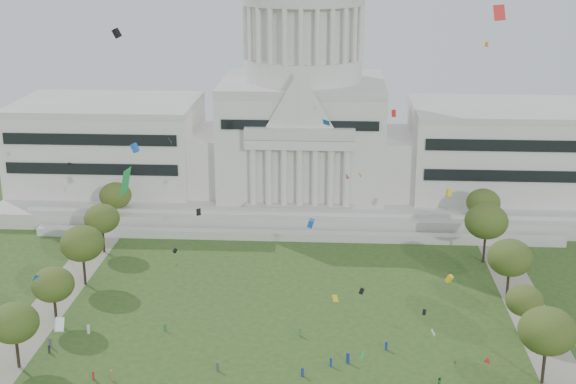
{
  "coord_description": "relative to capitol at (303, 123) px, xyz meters",
  "views": [
    {
      "loc": [
        8.82,
        -102.89,
        70.73
      ],
      "look_at": [
        0.0,
        45.0,
        24.0
      ],
      "focal_mm": 50.0,
      "sensor_mm": 36.0,
      "label": 1
    }
  ],
  "objects": [
    {
      "name": "capitol",
      "position": [
        0.0,
        0.0,
        0.0
      ],
      "size": [
        160.0,
        64.5,
        91.3
      ],
      "color": "beige",
      "rests_on": "ground"
    },
    {
      "name": "row_tree_l_4",
      "position": [
        -44.08,
        -61.17,
        -12.9
      ],
      "size": [
        9.29,
        9.29,
        13.21
      ],
      "color": "black",
      "rests_on": "ground"
    },
    {
      "name": "person_2",
      "position": [
        26.92,
        -98.61,
        -21.3
      ],
      "size": [
        1.09,
        1.13,
        2.0
      ],
      "primitive_type": "imported",
      "rotation": [
        0.0,
        0.0,
        0.85
      ],
      "color": "#33723F",
      "rests_on": "ground"
    },
    {
      "name": "row_tree_l_2",
      "position": [
        -45.04,
        -96.29,
        -13.79
      ],
      "size": [
        8.42,
        8.42,
        11.97
      ],
      "color": "black",
      "rests_on": "ground"
    },
    {
      "name": "distant_crowd",
      "position": [
        -14.49,
        -100.46,
        -21.43
      ],
      "size": [
        61.36,
        37.45,
        1.95
      ],
      "color": "#B21E1E",
      "rests_on": "ground"
    },
    {
      "name": "row_tree_r_4",
      "position": [
        44.76,
        -63.55,
        -13.01
      ],
      "size": [
        9.19,
        9.19,
        13.06
      ],
      "color": "black",
      "rests_on": "ground"
    },
    {
      "name": "path_left",
      "position": [
        -48.0,
        -83.59,
        -22.28
      ],
      "size": [
        8.0,
        160.0,
        0.04
      ],
      "primitive_type": "cube",
      "color": "gray",
      "rests_on": "ground"
    },
    {
      "name": "row_tree_l_6",
      "position": [
        -46.87,
        -24.45,
        -14.02
      ],
      "size": [
        8.19,
        8.19,
        11.64
      ],
      "color": "black",
      "rests_on": "ground"
    },
    {
      "name": "row_tree_r_6",
      "position": [
        45.96,
        -25.46,
        -13.79
      ],
      "size": [
        8.42,
        8.42,
        11.97
      ],
      "color": "black",
      "rests_on": "ground"
    },
    {
      "name": "row_tree_r_5",
      "position": [
        43.49,
        -43.4,
        -12.37
      ],
      "size": [
        9.82,
        9.82,
        13.96
      ],
      "color": "black",
      "rests_on": "ground"
    },
    {
      "name": "row_tree_r_2",
      "position": [
        44.17,
        -96.15,
        -12.64
      ],
      "size": [
        9.55,
        9.55,
        13.58
      ],
      "color": "black",
      "rests_on": "ground"
    },
    {
      "name": "row_tree_l_3",
      "position": [
        -44.09,
        -79.67,
        -14.09
      ],
      "size": [
        8.12,
        8.12,
        11.55
      ],
      "color": "black",
      "rests_on": "ground"
    },
    {
      "name": "path_right",
      "position": [
        48.0,
        -83.59,
        -22.28
      ],
      "size": [
        8.0,
        160.0,
        0.04
      ],
      "primitive_type": "cube",
      "color": "gray",
      "rests_on": "ground"
    },
    {
      "name": "kite_swarm",
      "position": [
        2.95,
        -102.79,
        9.68
      ],
      "size": [
        97.37,
        102.3,
        62.5
      ],
      "color": "orange",
      "rests_on": "ground"
    },
    {
      "name": "row_tree_r_3",
      "position": [
        44.4,
        -79.1,
        -15.21
      ],
      "size": [
        7.01,
        7.01,
        9.98
      ],
      "color": "black",
      "rests_on": "ground"
    },
    {
      "name": "row_tree_l_5",
      "position": [
        -45.22,
        -42.58,
        -13.88
      ],
      "size": [
        8.33,
        8.33,
        11.85
      ],
      "color": "black",
      "rests_on": "ground"
    }
  ]
}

